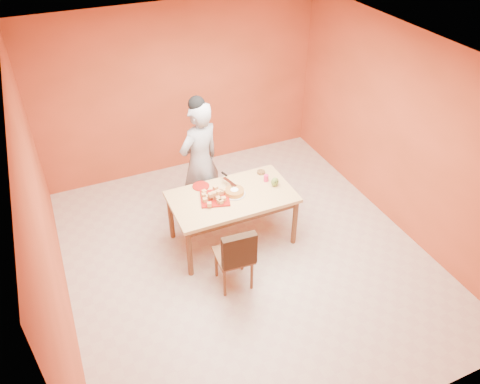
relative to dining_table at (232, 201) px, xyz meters
name	(u,v)px	position (x,y,z in m)	size (l,w,h in m)	color
floor	(246,256)	(0.04, -0.39, -0.67)	(5.00, 5.00, 0.00)	beige
ceiling	(249,59)	(0.04, -0.39, 2.03)	(5.00, 5.00, 0.00)	white
wall_back	(181,90)	(0.04, 2.11, 0.68)	(4.50, 4.50, 0.00)	#D65731
wall_left	(44,223)	(-2.21, -0.39, 0.68)	(5.00, 5.00, 0.00)	#D65731
wall_right	(403,134)	(2.29, -0.39, 0.68)	(5.00, 5.00, 0.00)	#D65731
dining_table	(232,201)	(0.00, 0.00, 0.00)	(1.60, 0.90, 0.76)	tan
dining_chair	(234,255)	(-0.29, -0.75, -0.18)	(0.46, 0.52, 0.93)	brown
pastry_pile	(215,194)	(-0.23, 0.02, 0.17)	(0.33, 0.33, 0.11)	tan
person	(200,162)	(-0.17, 0.72, 0.23)	(0.65, 0.43, 1.79)	#939396
pastry_platter	(215,198)	(-0.23, 0.02, 0.10)	(0.36, 0.36, 0.02)	maroon
red_dinner_plate	(201,186)	(-0.30, 0.35, 0.10)	(0.23, 0.23, 0.01)	maroon
white_cake_plate	(234,194)	(0.04, 0.01, 0.10)	(0.29, 0.29, 0.01)	silver
sponge_cake	(234,192)	(0.04, 0.01, 0.13)	(0.25, 0.25, 0.06)	orange
cake_server	(230,182)	(0.05, 0.19, 0.17)	(0.05, 0.26, 0.01)	silver
egg_ornament	(275,182)	(0.60, -0.04, 0.16)	(0.10, 0.08, 0.13)	olive
magenta_glass	(266,178)	(0.55, 0.12, 0.14)	(0.07, 0.07, 0.09)	#E2215A
checker_tin	(261,172)	(0.57, 0.31, 0.11)	(0.11, 0.11, 0.03)	#391D0F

